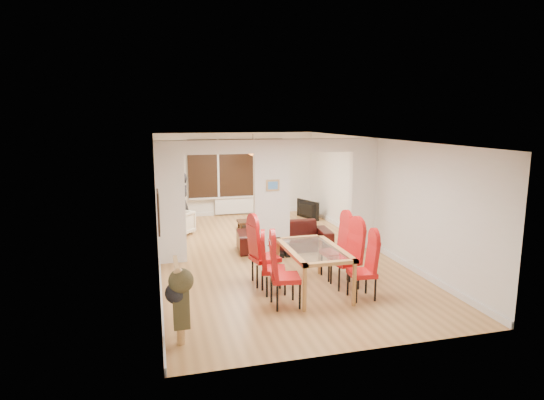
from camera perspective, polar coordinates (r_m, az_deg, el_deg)
name	(u,v)px	position (r m, az deg, el deg)	size (l,w,h in m)	color
floor	(272,254)	(10.40, -0.04, -6.82)	(5.00, 9.00, 0.01)	#B68249
room_walls	(272,198)	(10.09, -0.04, 0.25)	(5.00, 9.00, 2.60)	silver
divider_wall	(272,198)	(10.09, -0.04, 0.25)	(5.00, 0.18, 2.60)	white
bay_window_blinds	(236,168)	(14.36, -4.52, 4.04)	(3.00, 0.08, 1.80)	black
radiator	(237,206)	(14.50, -4.43, -0.69)	(1.40, 0.08, 0.50)	white
pendant_light	(253,149)	(13.25, -2.40, 6.36)	(0.36, 0.36, 0.36)	orange
stair_newel	(178,293)	(6.90, -11.74, -11.30)	(0.40, 1.20, 1.10)	tan
wall_poster	(158,212)	(7.36, -14.09, -1.48)	(0.04, 0.52, 0.67)	gray
pillar_photo	(273,185)	(9.95, 0.10, 1.85)	(0.30, 0.03, 0.25)	#4C8CD8
dining_table	(313,269)	(8.22, 5.17, -8.65)	(0.96, 1.70, 0.80)	#B17B41
dining_chair_la	(285,273)	(7.51, 1.70, -9.08)	(0.46, 0.46, 1.14)	red
dining_chair_lb	(274,265)	(8.05, 0.19, -8.20)	(0.41, 0.41, 1.02)	red
dining_chair_lc	(265,253)	(8.46, -0.88, -6.70)	(0.47, 0.47, 1.18)	red
dining_chair_ra	(362,268)	(7.97, 11.23, -8.42)	(0.43, 0.43, 1.07)	red
dining_chair_rb	(345,257)	(8.42, 9.16, -7.04)	(0.46, 0.46, 1.14)	red
dining_chair_rc	(335,249)	(8.86, 7.90, -6.09)	(0.46, 0.46, 1.16)	red
sofa	(284,236)	(10.69, 1.56, -4.57)	(2.19, 0.86, 0.64)	black
armchair	(177,223)	(12.20, -11.80, -2.89)	(0.69, 0.71, 0.64)	beige
person	(182,202)	(12.55, -11.24, -0.29)	(0.38, 0.58, 1.59)	black
television	(305,210)	(13.92, 4.20, -1.23)	(0.13, 0.98, 0.56)	black
coffee_table	(257,224)	(12.73, -1.96, -3.06)	(1.05, 0.52, 0.24)	#331E11
bottle	(263,214)	(12.75, -1.13, -1.79)	(0.07, 0.07, 0.30)	#143F19
bowl	(251,219)	(12.68, -2.62, -2.45)	(0.19, 0.19, 0.05)	#331E11
shoes	(284,254)	(10.25, 1.45, -6.78)	(0.25, 0.27, 0.10)	black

